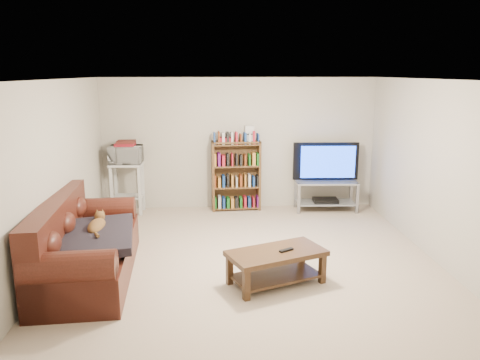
{
  "coord_description": "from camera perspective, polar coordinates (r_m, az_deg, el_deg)",
  "views": [
    {
      "loc": [
        -0.45,
        -6.03,
        2.49
      ],
      "look_at": [
        -0.1,
        0.4,
        1.0
      ],
      "focal_mm": 35.0,
      "sensor_mm": 36.0,
      "label": 1
    }
  ],
  "objects": [
    {
      "name": "floor",
      "position": [
        6.54,
        1.08,
        -9.36
      ],
      "size": [
        5.0,
        5.0,
        0.0
      ],
      "primitive_type": "plane",
      "color": "beige",
      "rests_on": "ground"
    },
    {
      "name": "ceiling",
      "position": [
        6.05,
        1.18,
        12.17
      ],
      "size": [
        5.0,
        5.0,
        0.0
      ],
      "primitive_type": "plane",
      "rotation": [
        3.14,
        0.0,
        0.0
      ],
      "color": "white",
      "rests_on": "ground"
    },
    {
      "name": "wall_back",
      "position": [
        8.64,
        -0.11,
        4.45
      ],
      "size": [
        5.0,
        0.0,
        5.0
      ],
      "primitive_type": "plane",
      "rotation": [
        1.57,
        0.0,
        0.0
      ],
      "color": "beige",
      "rests_on": "ground"
    },
    {
      "name": "wall_front",
      "position": [
        3.79,
        3.96,
        -6.95
      ],
      "size": [
        5.0,
        0.0,
        5.0
      ],
      "primitive_type": "plane",
      "rotation": [
        -1.57,
        0.0,
        0.0
      ],
      "color": "beige",
      "rests_on": "ground"
    },
    {
      "name": "wall_left",
      "position": [
        6.5,
        -21.44,
        0.66
      ],
      "size": [
        0.0,
        5.0,
        5.0
      ],
      "primitive_type": "plane",
      "rotation": [
        1.57,
        0.0,
        1.57
      ],
      "color": "beige",
      "rests_on": "ground"
    },
    {
      "name": "wall_right",
      "position": [
        6.84,
        22.52,
        1.15
      ],
      "size": [
        0.0,
        5.0,
        5.0
      ],
      "primitive_type": "plane",
      "rotation": [
        1.57,
        0.0,
        -1.57
      ],
      "color": "beige",
      "rests_on": "ground"
    },
    {
      "name": "sofa",
      "position": [
        6.16,
        -18.73,
        -8.13
      ],
      "size": [
        1.16,
        2.37,
        0.98
      ],
      "rotation": [
        0.0,
        0.0,
        0.07
      ],
      "color": "#441A11",
      "rests_on": "floor"
    },
    {
      "name": "blanket",
      "position": [
        5.9,
        -17.36,
        -6.6
      ],
      "size": [
        1.06,
        1.28,
        0.19
      ],
      "primitive_type": "cube",
      "rotation": [
        0.05,
        -0.04,
        0.15
      ],
      "color": "black",
      "rests_on": "sofa"
    },
    {
      "name": "cat",
      "position": [
        6.07,
        -17.07,
        -5.41
      ],
      "size": [
        0.3,
        0.64,
        0.19
      ],
      "primitive_type": null,
      "rotation": [
        0.0,
        0.0,
        0.07
      ],
      "color": "brown",
      "rests_on": "sofa"
    },
    {
      "name": "coffee_table",
      "position": [
        5.68,
        4.44,
        -9.8
      ],
      "size": [
        1.28,
        0.97,
        0.42
      ],
      "rotation": [
        0.0,
        0.0,
        0.39
      ],
      "color": "#3E2715",
      "rests_on": "floor"
    },
    {
      "name": "remote",
      "position": [
        5.64,
        5.66,
        -8.5
      ],
      "size": [
        0.19,
        0.14,
        0.02
      ],
      "primitive_type": "cube",
      "rotation": [
        0.0,
        0.0,
        0.54
      ],
      "color": "black",
      "rests_on": "coffee_table"
    },
    {
      "name": "tv_stand",
      "position": [
        8.7,
        10.41,
        -1.27
      ],
      "size": [
        1.13,
        0.54,
        0.56
      ],
      "rotation": [
        0.0,
        0.0,
        -0.03
      ],
      "color": "#999EA3",
      "rests_on": "floor"
    },
    {
      "name": "television",
      "position": [
        8.58,
        10.56,
        2.14
      ],
      "size": [
        1.2,
        0.2,
        0.69
      ],
      "primitive_type": "imported",
      "rotation": [
        0.0,
        0.0,
        3.11
      ],
      "color": "black",
      "rests_on": "tv_stand"
    },
    {
      "name": "dvd_player",
      "position": [
        8.74,
        10.36,
        -2.44
      ],
      "size": [
        0.45,
        0.33,
        0.06
      ],
      "primitive_type": "cube",
      "rotation": [
        0.0,
        0.0,
        -0.03
      ],
      "color": "black",
      "rests_on": "tv_stand"
    },
    {
      "name": "bookshelf",
      "position": [
        8.54,
        -0.48,
        0.65
      ],
      "size": [
        0.9,
        0.33,
        1.28
      ],
      "rotation": [
        0.0,
        0.0,
        0.06
      ],
      "color": "brown",
      "rests_on": "floor"
    },
    {
      "name": "shelf_clutter",
      "position": [
        8.44,
        0.17,
        5.5
      ],
      "size": [
        0.65,
        0.23,
        0.28
      ],
      "rotation": [
        0.0,
        0.0,
        0.06
      ],
      "color": "silver",
      "rests_on": "bookshelf"
    },
    {
      "name": "microwave_stand",
      "position": [
        8.6,
        -13.58,
        -0.15
      ],
      "size": [
        0.58,
        0.43,
        0.91
      ],
      "rotation": [
        0.0,
        0.0,
        -0.02
      ],
      "color": "silver",
      "rests_on": "floor"
    },
    {
      "name": "microwave",
      "position": [
        8.5,
        -13.76,
        3.03
      ],
      "size": [
        0.57,
        0.39,
        0.31
      ],
      "primitive_type": "imported",
      "rotation": [
        0.0,
        0.0,
        -0.02
      ],
      "color": "silver",
      "rests_on": "microwave_stand"
    },
    {
      "name": "game_boxes",
      "position": [
        8.47,
        -13.82,
        4.24
      ],
      "size": [
        0.34,
        0.3,
        0.05
      ],
      "primitive_type": "cube",
      "rotation": [
        0.0,
        0.0,
        -0.02
      ],
      "color": "maroon",
      "rests_on": "microwave"
    }
  ]
}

